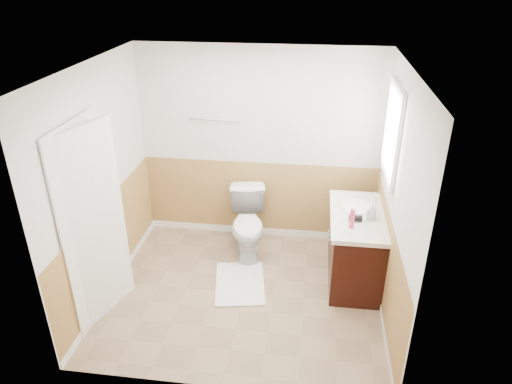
# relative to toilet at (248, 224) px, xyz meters

# --- Properties ---
(floor) EXTENTS (3.00, 3.00, 0.00)m
(floor) POSITION_rel_toilet_xyz_m (0.07, -0.83, -0.40)
(floor) COLOR #8C7051
(floor) RESTS_ON ground
(ceiling) EXTENTS (3.00, 3.00, 0.00)m
(ceiling) POSITION_rel_toilet_xyz_m (0.07, -0.83, 2.10)
(ceiling) COLOR white
(ceiling) RESTS_ON floor
(wall_back) EXTENTS (3.00, 0.00, 3.00)m
(wall_back) POSITION_rel_toilet_xyz_m (0.07, 0.47, 0.85)
(wall_back) COLOR silver
(wall_back) RESTS_ON floor
(wall_front) EXTENTS (3.00, 0.00, 3.00)m
(wall_front) POSITION_rel_toilet_xyz_m (0.07, -2.13, 0.85)
(wall_front) COLOR silver
(wall_front) RESTS_ON floor
(wall_left) EXTENTS (0.00, 3.00, 3.00)m
(wall_left) POSITION_rel_toilet_xyz_m (-1.43, -0.83, 0.85)
(wall_left) COLOR silver
(wall_left) RESTS_ON floor
(wall_right) EXTENTS (0.00, 3.00, 3.00)m
(wall_right) POSITION_rel_toilet_xyz_m (1.57, -0.83, 0.85)
(wall_right) COLOR silver
(wall_right) RESTS_ON floor
(wainscot_back) EXTENTS (3.00, 0.00, 3.00)m
(wainscot_back) POSITION_rel_toilet_xyz_m (0.07, 0.46, 0.10)
(wainscot_back) COLOR #A77C43
(wainscot_back) RESTS_ON floor
(wainscot_front) EXTENTS (3.00, 0.00, 3.00)m
(wainscot_front) POSITION_rel_toilet_xyz_m (0.07, -2.11, 0.10)
(wainscot_front) COLOR #A77C43
(wainscot_front) RESTS_ON floor
(wainscot_left) EXTENTS (0.00, 2.60, 2.60)m
(wainscot_left) POSITION_rel_toilet_xyz_m (-1.41, -0.83, 0.10)
(wainscot_left) COLOR #A77C43
(wainscot_left) RESTS_ON floor
(wainscot_right) EXTENTS (0.00, 2.60, 2.60)m
(wainscot_right) POSITION_rel_toilet_xyz_m (1.56, -0.83, 0.10)
(wainscot_right) COLOR #A77C43
(wainscot_right) RESTS_ON floor
(toilet) EXTENTS (0.58, 0.86, 0.81)m
(toilet) POSITION_rel_toilet_xyz_m (0.00, 0.00, 0.00)
(toilet) COLOR white
(toilet) RESTS_ON floor
(bath_mat) EXTENTS (0.68, 0.88, 0.02)m
(bath_mat) POSITION_rel_toilet_xyz_m (0.00, -0.67, -0.39)
(bath_mat) COLOR white
(bath_mat) RESTS_ON floor
(vanity_cabinet) EXTENTS (0.55, 1.10, 0.80)m
(vanity_cabinet) POSITION_rel_toilet_xyz_m (1.29, -0.38, -0.00)
(vanity_cabinet) COLOR black
(vanity_cabinet) RESTS_ON floor
(vanity_knob_left) EXTENTS (0.03, 0.03, 0.03)m
(vanity_knob_left) POSITION_rel_toilet_xyz_m (0.99, -0.48, 0.15)
(vanity_knob_left) COLOR #B6B5BC
(vanity_knob_left) RESTS_ON vanity_cabinet
(vanity_knob_right) EXTENTS (0.03, 0.03, 0.03)m
(vanity_knob_right) POSITION_rel_toilet_xyz_m (0.99, -0.28, 0.15)
(vanity_knob_right) COLOR silver
(vanity_knob_right) RESTS_ON vanity_cabinet
(countertop) EXTENTS (0.60, 1.15, 0.05)m
(countertop) POSITION_rel_toilet_xyz_m (1.28, -0.38, 0.42)
(countertop) COLOR white
(countertop) RESTS_ON vanity_cabinet
(sink_basin) EXTENTS (0.36, 0.36, 0.02)m
(sink_basin) POSITION_rel_toilet_xyz_m (1.29, -0.23, 0.46)
(sink_basin) COLOR white
(sink_basin) RESTS_ON countertop
(faucet) EXTENTS (0.02, 0.02, 0.14)m
(faucet) POSITION_rel_toilet_xyz_m (1.47, -0.23, 0.52)
(faucet) COLOR silver
(faucet) RESTS_ON countertop
(lotion_bottle) EXTENTS (0.05, 0.05, 0.22)m
(lotion_bottle) POSITION_rel_toilet_xyz_m (1.19, -0.68, 0.56)
(lotion_bottle) COLOR #D33656
(lotion_bottle) RESTS_ON countertop
(soap_dispenser) EXTENTS (0.10, 0.11, 0.18)m
(soap_dispenser) POSITION_rel_toilet_xyz_m (1.41, -0.47, 0.53)
(soap_dispenser) COLOR #9BA1AF
(soap_dispenser) RESTS_ON countertop
(hair_dryer_body) EXTENTS (0.14, 0.07, 0.07)m
(hair_dryer_body) POSITION_rel_toilet_xyz_m (1.24, -0.53, 0.48)
(hair_dryer_body) COLOR black
(hair_dryer_body) RESTS_ON countertop
(hair_dryer_handle) EXTENTS (0.03, 0.03, 0.07)m
(hair_dryer_handle) POSITION_rel_toilet_xyz_m (1.21, -0.48, 0.45)
(hair_dryer_handle) COLOR black
(hair_dryer_handle) RESTS_ON countertop
(mirror_panel) EXTENTS (0.02, 0.35, 0.90)m
(mirror_panel) POSITION_rel_toilet_xyz_m (1.55, 0.27, 1.15)
(mirror_panel) COLOR silver
(mirror_panel) RESTS_ON wall_right
(window_frame) EXTENTS (0.04, 0.80, 1.00)m
(window_frame) POSITION_rel_toilet_xyz_m (1.54, -0.24, 1.35)
(window_frame) COLOR white
(window_frame) RESTS_ON wall_right
(window_glass) EXTENTS (0.01, 0.70, 0.90)m
(window_glass) POSITION_rel_toilet_xyz_m (1.56, -0.24, 1.35)
(window_glass) COLOR white
(window_glass) RESTS_ON wall_right
(door) EXTENTS (0.29, 0.78, 2.04)m
(door) POSITION_rel_toilet_xyz_m (-1.33, -1.28, 0.62)
(door) COLOR white
(door) RESTS_ON wall_left
(door_frame) EXTENTS (0.02, 0.92, 2.10)m
(door_frame) POSITION_rel_toilet_xyz_m (-1.40, -1.28, 0.63)
(door_frame) COLOR white
(door_frame) RESTS_ON wall_left
(door_knob) EXTENTS (0.06, 0.06, 0.06)m
(door_knob) POSITION_rel_toilet_xyz_m (-1.27, -0.95, 0.55)
(door_knob) COLOR silver
(door_knob) RESTS_ON door
(towel_bar) EXTENTS (0.62, 0.02, 0.02)m
(towel_bar) POSITION_rel_toilet_xyz_m (-0.48, 0.42, 1.20)
(towel_bar) COLOR silver
(towel_bar) RESTS_ON wall_back
(tp_holder_bar) EXTENTS (0.14, 0.02, 0.02)m
(tp_holder_bar) POSITION_rel_toilet_xyz_m (-0.03, 0.40, 0.30)
(tp_holder_bar) COLOR silver
(tp_holder_bar) RESTS_ON wall_back
(tp_roll) EXTENTS (0.10, 0.11, 0.11)m
(tp_roll) POSITION_rel_toilet_xyz_m (-0.03, 0.40, 0.30)
(tp_roll) COLOR white
(tp_roll) RESTS_ON tp_holder_bar
(tp_sheet) EXTENTS (0.10, 0.01, 0.16)m
(tp_sheet) POSITION_rel_toilet_xyz_m (-0.03, 0.40, 0.19)
(tp_sheet) COLOR white
(tp_sheet) RESTS_ON tp_roll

